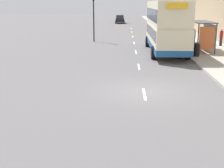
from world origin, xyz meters
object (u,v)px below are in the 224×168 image
(double_decker_bus_near, at_px, (166,26))
(litter_bin, at_px, (196,49))
(bus_shelter, at_px, (205,31))
(car_0, at_px, (120,19))
(pedestrian_1, at_px, (194,37))
(pedestrian_2, at_px, (221,37))
(traffic_light_far_kerb, at_px, (94,8))

(double_decker_bus_near, bearing_deg, litter_bin, -52.35)
(bus_shelter, xyz_separation_m, litter_bin, (-1.22, -2.83, -1.21))
(litter_bin, bearing_deg, car_0, 98.91)
(bus_shelter, xyz_separation_m, pedestrian_1, (-0.05, 3.79, -0.91))
(double_decker_bus_near, bearing_deg, pedestrian_2, 31.37)
(pedestrian_2, height_order, litter_bin, pedestrian_2)
(pedestrian_2, bearing_deg, traffic_light_far_kerb, 162.28)
(double_decker_bus_near, relative_size, car_0, 2.41)
(bus_shelter, height_order, car_0, bus_shelter)
(bus_shelter, relative_size, pedestrian_1, 2.60)
(car_0, distance_m, traffic_light_far_kerb, 32.64)
(double_decker_bus_near, relative_size, litter_bin, 10.39)
(litter_bin, bearing_deg, traffic_light_far_kerb, 131.19)
(car_0, height_order, pedestrian_2, pedestrian_2)
(double_decker_bus_near, xyz_separation_m, car_0, (-4.61, 39.98, -1.44))
(traffic_light_far_kerb, bearing_deg, car_0, 86.01)
(car_0, bearing_deg, pedestrian_1, 102.31)
(litter_bin, bearing_deg, bus_shelter, 66.63)
(traffic_light_far_kerb, bearing_deg, bus_shelter, -36.04)
(double_decker_bus_near, height_order, pedestrian_2, double_decker_bus_near)
(litter_bin, bearing_deg, pedestrian_1, 79.91)
(bus_shelter, height_order, pedestrian_2, bus_shelter)
(pedestrian_2, distance_m, traffic_light_far_kerb, 13.51)
(car_0, distance_m, litter_bin, 43.19)
(pedestrian_2, xyz_separation_m, traffic_light_far_kerb, (-12.62, 4.03, 2.64))
(car_0, xyz_separation_m, pedestrian_2, (10.36, -36.48, 0.12))
(litter_bin, bearing_deg, double_decker_bus_near, 127.65)
(pedestrian_1, xyz_separation_m, traffic_light_far_kerb, (-10.13, 3.61, 2.64))
(bus_shelter, bearing_deg, double_decker_bus_near, -177.60)
(traffic_light_far_kerb, bearing_deg, pedestrian_1, -19.63)
(pedestrian_2, bearing_deg, double_decker_bus_near, -148.63)
(pedestrian_2, bearing_deg, bus_shelter, -126.07)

